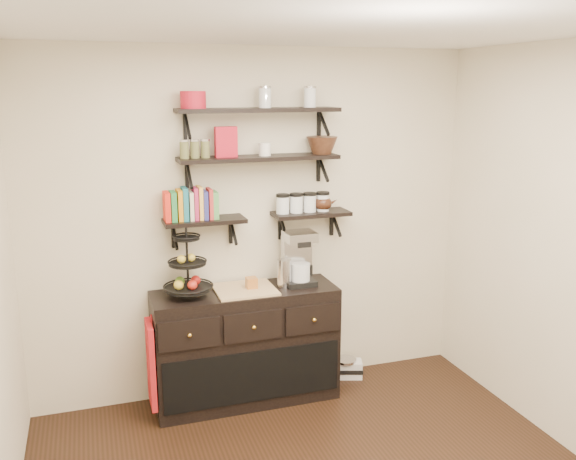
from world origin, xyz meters
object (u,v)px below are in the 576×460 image
Objects in this scene: sideboard at (246,345)px; fruit_stand at (188,273)px; coffee_maker at (298,259)px; radio at (346,368)px.

sideboard is 2.69× the size of fruit_stand.
coffee_maker is (0.44, 0.03, 0.65)m from sideboard.
fruit_stand is (-0.42, 0.00, 0.63)m from sideboard.
sideboard is 4.65× the size of radio.
fruit_stand is 1.23× the size of coffee_maker.
radio is (1.31, 0.10, -1.00)m from fruit_stand.
sideboard is 0.78m from coffee_maker.
coffee_maker reaches higher than sideboard.
radio is at bearing 4.20° from fruit_stand.
fruit_stand reaches higher than radio.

